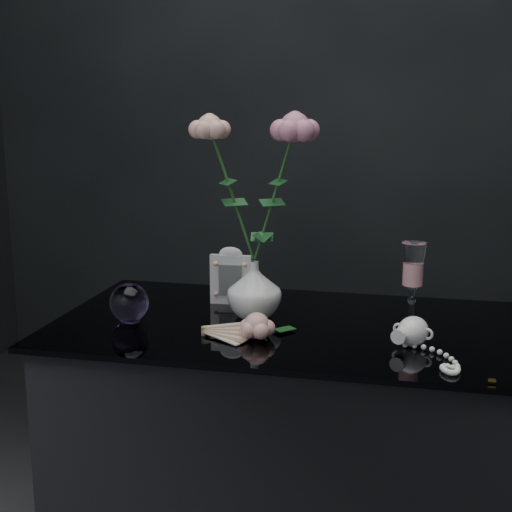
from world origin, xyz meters
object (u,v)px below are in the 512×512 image
(loose_rose, at_px, (257,326))
(pearl_jar, at_px, (413,330))
(picture_frame, at_px, (231,276))
(vase, at_px, (254,289))
(wine_glass, at_px, (412,283))
(paperweight, at_px, (129,303))

(loose_rose, relative_size, pearl_jar, 0.75)
(picture_frame, height_order, pearl_jar, picture_frame)
(picture_frame, bearing_deg, loose_rose, -65.73)
(vase, bearing_deg, pearl_jar, -18.23)
(pearl_jar, bearing_deg, wine_glass, 112.64)
(wine_glass, xyz_separation_m, pearl_jar, (0.01, -0.16, -0.06))
(vase, xyz_separation_m, paperweight, (-0.27, -0.10, -0.02))
(vase, xyz_separation_m, loose_rose, (0.04, -0.15, -0.04))
(vase, relative_size, wine_glass, 0.72)
(wine_glass, relative_size, pearl_jar, 0.82)
(picture_frame, relative_size, pearl_jar, 0.65)
(vase, xyz_separation_m, pearl_jar, (0.36, -0.12, -0.03))
(pearl_jar, bearing_deg, picture_frame, 174.75)
(wine_glass, relative_size, paperweight, 2.07)
(paperweight, distance_m, loose_rose, 0.31)
(wine_glass, distance_m, pearl_jar, 0.17)
(wine_glass, bearing_deg, paperweight, -167.68)
(vase, bearing_deg, wine_glass, 6.12)
(wine_glass, bearing_deg, vase, -173.88)
(vase, distance_m, wine_glass, 0.36)
(loose_rose, distance_m, pearl_jar, 0.32)
(pearl_jar, bearing_deg, paperweight, -161.33)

